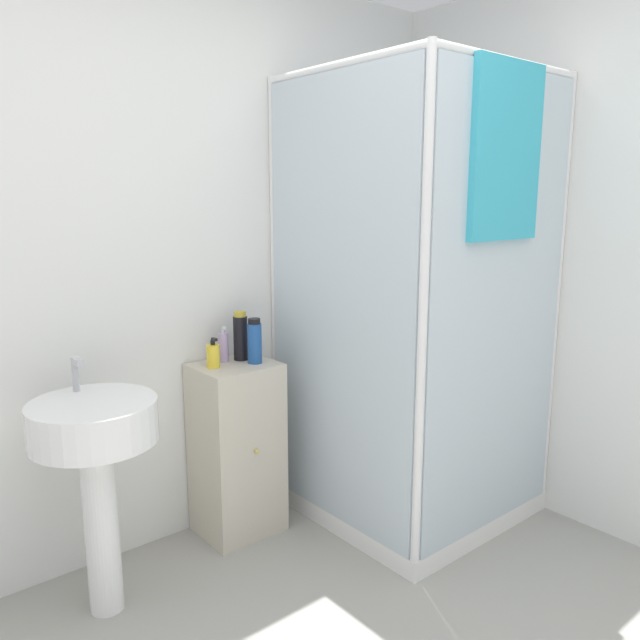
{
  "coord_description": "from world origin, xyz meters",
  "views": [
    {
      "loc": [
        -1.03,
        -0.78,
        1.54
      ],
      "look_at": [
        0.54,
        1.1,
        1.04
      ],
      "focal_mm": 35.0,
      "sensor_mm": 36.0,
      "label": 1
    }
  ],
  "objects_px": {
    "shampoo_bottle_tall_black": "(240,336)",
    "shampoo_bottle_blue": "(255,341)",
    "sink": "(96,449)",
    "lotion_bottle_white": "(224,347)",
    "soap_dispenser": "(213,355)"
  },
  "relations": [
    {
      "from": "shampoo_bottle_tall_black",
      "to": "shampoo_bottle_blue",
      "type": "bearing_deg",
      "value": -78.61
    },
    {
      "from": "sink",
      "to": "shampoo_bottle_tall_black",
      "type": "xyz_separation_m",
      "value": [
        0.76,
        0.21,
        0.27
      ]
    },
    {
      "from": "sink",
      "to": "shampoo_bottle_tall_black",
      "type": "height_order",
      "value": "shampoo_bottle_tall_black"
    },
    {
      "from": "shampoo_bottle_blue",
      "to": "lotion_bottle_white",
      "type": "xyz_separation_m",
      "value": [
        -0.09,
        0.11,
        -0.03
      ]
    },
    {
      "from": "shampoo_bottle_tall_black",
      "to": "lotion_bottle_white",
      "type": "relative_size",
      "value": 1.38
    },
    {
      "from": "shampoo_bottle_tall_black",
      "to": "shampoo_bottle_blue",
      "type": "distance_m",
      "value": 0.09
    },
    {
      "from": "soap_dispenser",
      "to": "shampoo_bottle_tall_black",
      "type": "xyz_separation_m",
      "value": [
        0.16,
        0.03,
        0.06
      ]
    },
    {
      "from": "shampoo_bottle_blue",
      "to": "lotion_bottle_white",
      "type": "bearing_deg",
      "value": 131.05
    },
    {
      "from": "shampoo_bottle_tall_black",
      "to": "shampoo_bottle_blue",
      "type": "height_order",
      "value": "shampoo_bottle_tall_black"
    },
    {
      "from": "sink",
      "to": "lotion_bottle_white",
      "type": "xyz_separation_m",
      "value": [
        0.68,
        0.23,
        0.23
      ]
    },
    {
      "from": "soap_dispenser",
      "to": "lotion_bottle_white",
      "type": "xyz_separation_m",
      "value": [
        0.09,
        0.05,
        0.01
      ]
    },
    {
      "from": "sink",
      "to": "soap_dispenser",
      "type": "bearing_deg",
      "value": 16.69
    },
    {
      "from": "soap_dispenser",
      "to": "lotion_bottle_white",
      "type": "distance_m",
      "value": 0.1
    },
    {
      "from": "shampoo_bottle_tall_black",
      "to": "soap_dispenser",
      "type": "bearing_deg",
      "value": -168.45
    },
    {
      "from": "shampoo_bottle_tall_black",
      "to": "shampoo_bottle_blue",
      "type": "xyz_separation_m",
      "value": [
        0.02,
        -0.09,
        -0.01
      ]
    }
  ]
}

